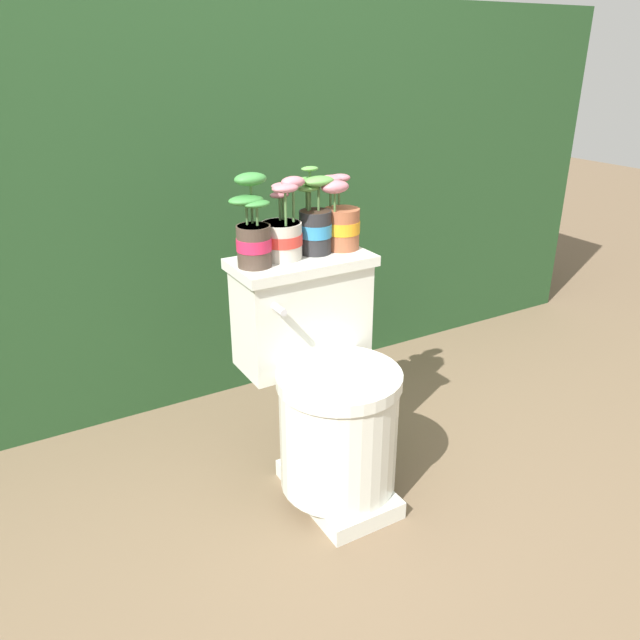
# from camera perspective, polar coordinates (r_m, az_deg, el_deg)

# --- Properties ---
(ground_plane) EXTENTS (12.00, 12.00, 0.00)m
(ground_plane) POSITION_cam_1_polar(r_m,az_deg,el_deg) (1.96, -0.23, -16.05)
(ground_plane) COLOR brown
(hedge_backdrop) EXTENTS (3.73, 0.63, 1.42)m
(hedge_backdrop) POSITION_cam_1_polar(r_m,az_deg,el_deg) (2.55, -12.56, 10.83)
(hedge_backdrop) COLOR #234723
(hedge_backdrop) RESTS_ON ground
(toilet) EXTENTS (0.41, 0.50, 0.70)m
(toilet) POSITION_cam_1_polar(r_m,az_deg,el_deg) (1.84, 0.55, -6.59)
(toilet) COLOR silver
(toilet) RESTS_ON ground
(potted_plant_left) EXTENTS (0.11, 0.10, 0.25)m
(potted_plant_left) POSITION_cam_1_polar(r_m,az_deg,el_deg) (1.71, -6.15, 8.02)
(potted_plant_left) COLOR #47382D
(potted_plant_left) RESTS_ON toilet
(potted_plant_midleft) EXTENTS (0.13, 0.13, 0.23)m
(potted_plant_midleft) POSITION_cam_1_polar(r_m,az_deg,el_deg) (1.77, -3.49, 8.02)
(potted_plant_midleft) COLOR beige
(potted_plant_midleft) RESTS_ON toilet
(potted_plant_middle) EXTENTS (0.11, 0.11, 0.25)m
(potted_plant_middle) POSITION_cam_1_polar(r_m,az_deg,el_deg) (1.82, -0.49, 9.04)
(potted_plant_middle) COLOR #262628
(potted_plant_middle) RESTS_ON toilet
(potted_plant_midright) EXTENTS (0.14, 0.12, 0.21)m
(potted_plant_midright) POSITION_cam_1_polar(r_m,az_deg,el_deg) (1.86, 1.89, 9.15)
(potted_plant_midright) COLOR #9E5638
(potted_plant_midright) RESTS_ON toilet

